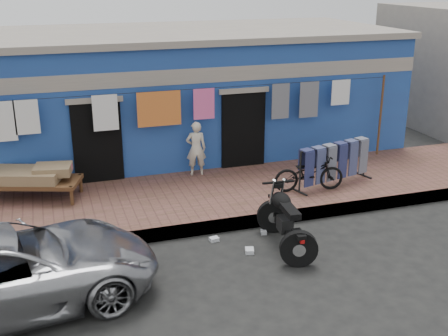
# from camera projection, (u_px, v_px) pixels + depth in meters

# --- Properties ---
(ground) EXTENTS (80.00, 80.00, 0.00)m
(ground) POSITION_uv_depth(u_px,v_px,m) (260.00, 267.00, 9.67)
(ground) COLOR black
(ground) RESTS_ON ground
(sidewalk) EXTENTS (28.00, 3.00, 0.25)m
(sidewalk) POSITION_uv_depth(u_px,v_px,m) (210.00, 198.00, 12.32)
(sidewalk) COLOR brown
(sidewalk) RESTS_ON ground
(curb) EXTENTS (28.00, 0.10, 0.25)m
(curb) POSITION_uv_depth(u_px,v_px,m) (231.00, 224.00, 11.02)
(curb) COLOR gray
(curb) RESTS_ON ground
(building) EXTENTS (12.20, 5.20, 3.36)m
(building) POSITION_uv_depth(u_px,v_px,m) (168.00, 93.00, 15.38)
(building) COLOR navy
(building) RESTS_ON ground
(clothesline) EXTENTS (10.06, 0.06, 2.10)m
(clothesline) POSITION_uv_depth(u_px,v_px,m) (179.00, 111.00, 12.78)
(clothesline) COLOR brown
(clothesline) RESTS_ON sidewalk
(car) EXTENTS (4.87, 2.77, 1.30)m
(car) POSITION_uv_depth(u_px,v_px,m) (6.00, 270.00, 8.30)
(car) COLOR #AFB0B4
(car) RESTS_ON ground
(seated_person) EXTENTS (0.51, 0.38, 1.30)m
(seated_person) POSITION_uv_depth(u_px,v_px,m) (196.00, 149.00, 13.15)
(seated_person) COLOR beige
(seated_person) RESTS_ON sidewalk
(bicycle) EXTENTS (1.60, 0.77, 0.99)m
(bicycle) POSITION_uv_depth(u_px,v_px,m) (309.00, 169.00, 12.23)
(bicycle) COLOR black
(bicycle) RESTS_ON sidewalk
(motorcycle) EXTENTS (0.92, 1.86, 1.13)m
(motorcycle) POSITION_uv_depth(u_px,v_px,m) (286.00, 220.00, 10.17)
(motorcycle) COLOR black
(motorcycle) RESTS_ON ground
(charpoy) EXTENTS (2.63, 2.21, 0.69)m
(charpoy) POSITION_uv_depth(u_px,v_px,m) (33.00, 183.00, 11.87)
(charpoy) COLOR brown
(charpoy) RESTS_ON sidewalk
(jeans_rack) EXTENTS (2.26, 1.41, 0.99)m
(jeans_rack) POSITION_uv_depth(u_px,v_px,m) (334.00, 163.00, 12.61)
(jeans_rack) COLOR black
(jeans_rack) RESTS_ON sidewalk
(litter_a) EXTENTS (0.18, 0.15, 0.07)m
(litter_a) POSITION_uv_depth(u_px,v_px,m) (214.00, 239.00, 10.60)
(litter_a) COLOR silver
(litter_a) RESTS_ON ground
(litter_b) EXTENTS (0.14, 0.16, 0.07)m
(litter_b) POSITION_uv_depth(u_px,v_px,m) (264.00, 232.00, 10.90)
(litter_b) COLOR silver
(litter_b) RESTS_ON ground
(litter_c) EXTENTS (0.20, 0.23, 0.08)m
(litter_c) POSITION_uv_depth(u_px,v_px,m) (249.00, 251.00, 10.17)
(litter_c) COLOR silver
(litter_c) RESTS_ON ground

